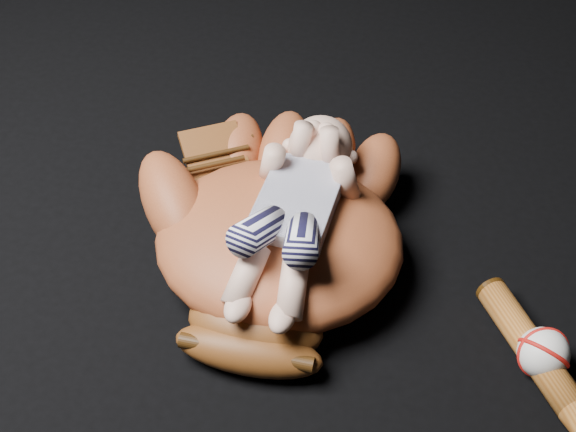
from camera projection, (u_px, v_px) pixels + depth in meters
The scene contains 3 objects.
baseball_glove at pixel (279, 232), 1.11m from camera, with size 0.43×0.49×0.15m, color brown, non-canonical shape.
newborn_baby at pixel (292, 213), 1.06m from camera, with size 0.16×0.36×0.15m, color #D3A188, non-canonical shape.
baseball at pixel (543, 353), 1.02m from camera, with size 0.07×0.07×0.07m, color white.
Camera 1 is at (0.15, -0.71, 0.87)m, focal length 50.00 mm.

